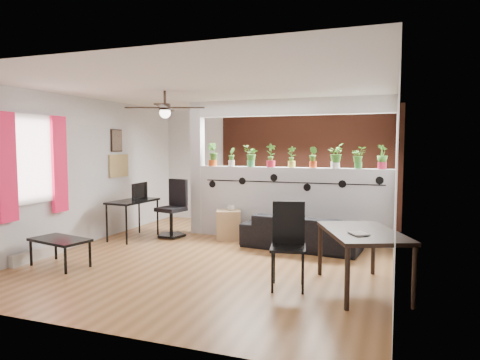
{
  "coord_description": "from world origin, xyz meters",
  "views": [
    {
      "loc": [
        2.57,
        -6.21,
        1.76
      ],
      "look_at": [
        0.11,
        0.6,
        1.17
      ],
      "focal_mm": 32.0,
      "sensor_mm": 36.0,
      "label": 1
    }
  ],
  "objects_px": {
    "potted_plant_7": "(358,157)",
    "computer_desk": "(133,204)",
    "potted_plant_0": "(213,154)",
    "potted_plant_2": "(251,155)",
    "potted_plant_5": "(313,157)",
    "potted_plant_8": "(382,156)",
    "folding_chair": "(288,237)",
    "sofa": "(301,232)",
    "ceiling_fan": "(165,109)",
    "cup": "(231,208)",
    "potted_plant_6": "(335,155)",
    "potted_plant_3": "(271,155)",
    "potted_plant_1": "(232,156)",
    "cube_shelf": "(228,225)",
    "dining_table": "(362,237)",
    "potted_plant_4": "(292,156)",
    "coffee_table": "(60,242)",
    "office_chair": "(173,212)"
  },
  "relations": [
    {
      "from": "potted_plant_2",
      "to": "coffee_table",
      "type": "bearing_deg",
      "value": -124.51
    },
    {
      "from": "potted_plant_7",
      "to": "office_chair",
      "type": "relative_size",
      "value": 0.35
    },
    {
      "from": "potted_plant_5",
      "to": "coffee_table",
      "type": "height_order",
      "value": "potted_plant_5"
    },
    {
      "from": "potted_plant_4",
      "to": "computer_desk",
      "type": "bearing_deg",
      "value": -162.29
    },
    {
      "from": "cube_shelf",
      "to": "coffee_table",
      "type": "relative_size",
      "value": 0.57
    },
    {
      "from": "potted_plant_6",
      "to": "cube_shelf",
      "type": "bearing_deg",
      "value": -169.9
    },
    {
      "from": "potted_plant_0",
      "to": "cube_shelf",
      "type": "distance_m",
      "value": 1.44
    },
    {
      "from": "ceiling_fan",
      "to": "potted_plant_5",
      "type": "bearing_deg",
      "value": 42.06
    },
    {
      "from": "potted_plant_6",
      "to": "potted_plant_7",
      "type": "bearing_deg",
      "value": 0.0
    },
    {
      "from": "potted_plant_4",
      "to": "office_chair",
      "type": "height_order",
      "value": "potted_plant_4"
    },
    {
      "from": "potted_plant_0",
      "to": "computer_desk",
      "type": "bearing_deg",
      "value": -144.09
    },
    {
      "from": "cube_shelf",
      "to": "office_chair",
      "type": "height_order",
      "value": "office_chair"
    },
    {
      "from": "potted_plant_7",
      "to": "sofa",
      "type": "height_order",
      "value": "potted_plant_7"
    },
    {
      "from": "potted_plant_3",
      "to": "coffee_table",
      "type": "distance_m",
      "value": 3.9
    },
    {
      "from": "folding_chair",
      "to": "sofa",
      "type": "bearing_deg",
      "value": 97.04
    },
    {
      "from": "dining_table",
      "to": "cup",
      "type": "bearing_deg",
      "value": 140.25
    },
    {
      "from": "potted_plant_5",
      "to": "potted_plant_7",
      "type": "height_order",
      "value": "same"
    },
    {
      "from": "computer_desk",
      "to": "dining_table",
      "type": "bearing_deg",
      "value": -19.64
    },
    {
      "from": "potted_plant_7",
      "to": "folding_chair",
      "type": "relative_size",
      "value": 0.36
    },
    {
      "from": "sofa",
      "to": "dining_table",
      "type": "bearing_deg",
      "value": 128.02
    },
    {
      "from": "potted_plant_0",
      "to": "cube_shelf",
      "type": "bearing_deg",
      "value": -36.38
    },
    {
      "from": "cup",
      "to": "potted_plant_3",
      "type": "bearing_deg",
      "value": 26.79
    },
    {
      "from": "potted_plant_5",
      "to": "computer_desk",
      "type": "distance_m",
      "value": 3.46
    },
    {
      "from": "potted_plant_5",
      "to": "potted_plant_6",
      "type": "bearing_deg",
      "value": -0.0
    },
    {
      "from": "potted_plant_0",
      "to": "potted_plant_2",
      "type": "relative_size",
      "value": 1.12
    },
    {
      "from": "computer_desk",
      "to": "potted_plant_2",
      "type": "bearing_deg",
      "value": 23.91
    },
    {
      "from": "potted_plant_5",
      "to": "office_chair",
      "type": "relative_size",
      "value": 0.35
    },
    {
      "from": "coffee_table",
      "to": "potted_plant_4",
      "type": "bearing_deg",
      "value": 46.05
    },
    {
      "from": "potted_plant_5",
      "to": "folding_chair",
      "type": "bearing_deg",
      "value": -86.28
    },
    {
      "from": "potted_plant_6",
      "to": "sofa",
      "type": "relative_size",
      "value": 0.23
    },
    {
      "from": "cube_shelf",
      "to": "potted_plant_5",
      "type": "bearing_deg",
      "value": -9.85
    },
    {
      "from": "potted_plant_6",
      "to": "sofa",
      "type": "bearing_deg",
      "value": -127.91
    },
    {
      "from": "potted_plant_4",
      "to": "folding_chair",
      "type": "height_order",
      "value": "potted_plant_4"
    },
    {
      "from": "cube_shelf",
      "to": "dining_table",
      "type": "distance_m",
      "value": 3.32
    },
    {
      "from": "sofa",
      "to": "coffee_table",
      "type": "height_order",
      "value": "sofa"
    },
    {
      "from": "potted_plant_7",
      "to": "computer_desk",
      "type": "distance_m",
      "value": 4.21
    },
    {
      "from": "potted_plant_1",
      "to": "office_chair",
      "type": "bearing_deg",
      "value": -152.59
    },
    {
      "from": "potted_plant_2",
      "to": "potted_plant_7",
      "type": "relative_size",
      "value": 1.07
    },
    {
      "from": "cup",
      "to": "potted_plant_5",
      "type": "bearing_deg",
      "value": 13.08
    },
    {
      "from": "cup",
      "to": "potted_plant_6",
      "type": "bearing_deg",
      "value": 10.37
    },
    {
      "from": "potted_plant_7",
      "to": "computer_desk",
      "type": "xyz_separation_m",
      "value": [
        -4.01,
        -0.9,
        -0.9
      ]
    },
    {
      "from": "potted_plant_3",
      "to": "sofa",
      "type": "bearing_deg",
      "value": -40.33
    },
    {
      "from": "potted_plant_8",
      "to": "folding_chair",
      "type": "relative_size",
      "value": 0.4
    },
    {
      "from": "potted_plant_8",
      "to": "folding_chair",
      "type": "xyz_separation_m",
      "value": [
        -1.02,
        -2.59,
        -0.95
      ]
    },
    {
      "from": "potted_plant_5",
      "to": "potted_plant_7",
      "type": "relative_size",
      "value": 1.0
    },
    {
      "from": "potted_plant_1",
      "to": "potted_plant_5",
      "type": "relative_size",
      "value": 0.94
    },
    {
      "from": "potted_plant_0",
      "to": "ceiling_fan",
      "type": "bearing_deg",
      "value": -90.64
    },
    {
      "from": "potted_plant_0",
      "to": "potted_plant_4",
      "type": "distance_m",
      "value": 1.58
    },
    {
      "from": "potted_plant_0",
      "to": "cup",
      "type": "height_order",
      "value": "potted_plant_0"
    },
    {
      "from": "potted_plant_1",
      "to": "sofa",
      "type": "distance_m",
      "value": 2.06
    }
  ]
}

